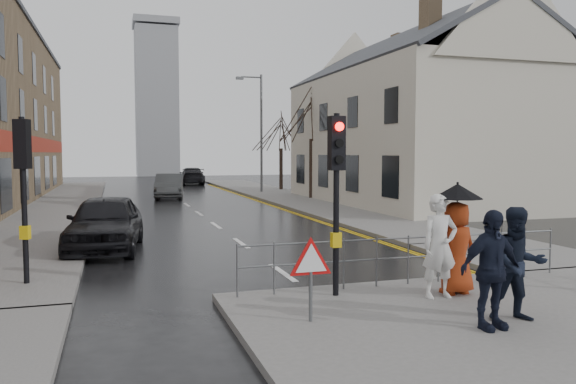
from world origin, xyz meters
TOP-DOWN VIEW (x-y plane):
  - ground at (0.00, 0.00)m, footprint 120.00×120.00m
  - left_pavement at (-6.50, 23.00)m, footprint 4.00×44.00m
  - right_pavement at (6.50, 25.00)m, footprint 4.00×40.00m
  - pavement_bridge_right at (6.50, 3.00)m, footprint 4.00×4.20m
  - building_right_cream at (12.00, 18.00)m, footprint 9.00×16.40m
  - church_tower at (1.50, 62.00)m, footprint 5.00×5.00m
  - traffic_signal_near_left at (0.20, 0.20)m, footprint 0.28×0.27m
  - traffic_signal_far_left at (-5.50, 3.00)m, footprint 0.34×0.33m
  - guard_railing_front at (1.95, 0.60)m, footprint 7.14×0.04m
  - warning_sign at (-0.80, -1.21)m, footprint 0.80×0.07m
  - street_lamp at (5.82, 28.00)m, footprint 1.83×0.25m
  - tree_near at (7.50, 22.00)m, footprint 2.40×2.40m
  - tree_far at (8.00, 30.00)m, footprint 2.40×2.40m
  - pedestrian_a at (1.96, -0.53)m, footprint 0.71×0.48m
  - pedestrian_b at (2.36, -2.15)m, footprint 1.04×0.91m
  - pedestrian_with_umbrella at (2.41, -0.38)m, footprint 0.96×0.96m
  - pedestrian_d at (1.67, -2.37)m, footprint 1.10×0.52m
  - car_parked at (-4.00, 7.44)m, footprint 2.45×4.93m
  - car_mid at (-0.47, 25.89)m, footprint 2.19×4.78m
  - car_far at (2.90, 40.67)m, footprint 2.53×5.35m

SIDE VIEW (x-z plane):
  - ground at x=0.00m, z-range 0.00..0.00m
  - left_pavement at x=-6.50m, z-range 0.00..0.14m
  - right_pavement at x=6.50m, z-range 0.00..0.14m
  - pavement_bridge_right at x=6.50m, z-range 0.00..0.14m
  - car_far at x=2.90m, z-range 0.00..1.51m
  - car_mid at x=-0.47m, z-range 0.00..1.52m
  - car_parked at x=-4.00m, z-range 0.00..1.62m
  - guard_railing_front at x=1.95m, z-range 0.36..1.36m
  - warning_sign at x=-0.80m, z-range 0.37..1.72m
  - pedestrian_b at x=2.36m, z-range 0.14..1.96m
  - pedestrian_d at x=1.67m, z-range 0.14..1.96m
  - pedestrian_a at x=1.96m, z-range 0.14..2.06m
  - pedestrian_with_umbrella at x=2.41m, z-range 0.22..2.32m
  - traffic_signal_near_left at x=0.20m, z-range 0.76..4.16m
  - traffic_signal_far_left at x=-5.50m, z-range 0.76..4.16m
  - tree_far at x=8.00m, z-range 1.60..7.24m
  - street_lamp at x=5.82m, z-range 0.71..8.71m
  - building_right_cream at x=12.00m, z-range -0.27..9.83m
  - tree_near at x=7.50m, z-range 1.85..8.43m
  - church_tower at x=1.50m, z-range 0.00..18.00m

